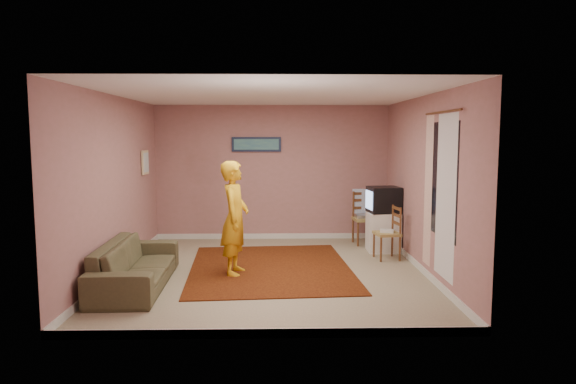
{
  "coord_description": "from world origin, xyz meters",
  "views": [
    {
      "loc": [
        0.09,
        -7.45,
        2.03
      ],
      "look_at": [
        0.27,
        0.6,
        1.13
      ],
      "focal_mm": 32.0,
      "sensor_mm": 36.0,
      "label": 1
    }
  ],
  "objects_px": {
    "person": "(235,218)",
    "chair_a": "(366,213)",
    "chair_b": "(387,227)",
    "sofa": "(136,264)",
    "tv_cabinet": "(383,232)",
    "crt_tv": "(383,200)"
  },
  "relations": [
    {
      "from": "crt_tv",
      "to": "chair_a",
      "type": "distance_m",
      "value": 0.71
    },
    {
      "from": "chair_b",
      "to": "chair_a",
      "type": "bearing_deg",
      "value": 178.71
    },
    {
      "from": "crt_tv",
      "to": "chair_b",
      "type": "height_order",
      "value": "crt_tv"
    },
    {
      "from": "crt_tv",
      "to": "sofa",
      "type": "relative_size",
      "value": 0.28
    },
    {
      "from": "sofa",
      "to": "person",
      "type": "distance_m",
      "value": 1.51
    },
    {
      "from": "sofa",
      "to": "chair_a",
      "type": "bearing_deg",
      "value": -55.31
    },
    {
      "from": "person",
      "to": "chair_a",
      "type": "bearing_deg",
      "value": -40.47
    },
    {
      "from": "tv_cabinet",
      "to": "sofa",
      "type": "height_order",
      "value": "tv_cabinet"
    },
    {
      "from": "person",
      "to": "tv_cabinet",
      "type": "bearing_deg",
      "value": -52.36
    },
    {
      "from": "chair_a",
      "to": "sofa",
      "type": "height_order",
      "value": "chair_a"
    },
    {
      "from": "chair_b",
      "to": "person",
      "type": "bearing_deg",
      "value": -79.05
    },
    {
      "from": "person",
      "to": "chair_b",
      "type": "bearing_deg",
      "value": -62.93
    },
    {
      "from": "sofa",
      "to": "person",
      "type": "bearing_deg",
      "value": -66.63
    },
    {
      "from": "chair_a",
      "to": "chair_b",
      "type": "bearing_deg",
      "value": -89.23
    },
    {
      "from": "tv_cabinet",
      "to": "chair_b",
      "type": "height_order",
      "value": "chair_b"
    },
    {
      "from": "chair_a",
      "to": "sofa",
      "type": "xyz_separation_m",
      "value": [
        -3.54,
        -2.64,
        -0.29
      ]
    },
    {
      "from": "chair_b",
      "to": "person",
      "type": "distance_m",
      "value": 2.58
    },
    {
      "from": "tv_cabinet",
      "to": "person",
      "type": "bearing_deg",
      "value": -149.94
    },
    {
      "from": "chair_b",
      "to": "person",
      "type": "xyz_separation_m",
      "value": [
        -2.41,
        -0.85,
        0.3
      ]
    },
    {
      "from": "tv_cabinet",
      "to": "person",
      "type": "height_order",
      "value": "person"
    },
    {
      "from": "tv_cabinet",
      "to": "chair_b",
      "type": "bearing_deg",
      "value": -95.64
    },
    {
      "from": "sofa",
      "to": "person",
      "type": "height_order",
      "value": "person"
    }
  ]
}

